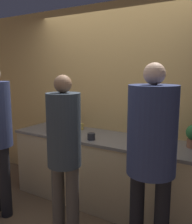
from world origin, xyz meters
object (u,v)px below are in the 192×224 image
utensil_crock (160,136)px  bottle_green (54,118)px  fruit_bowl (61,127)px  person_right (152,145)px  person_center (64,147)px  bottle_clear (159,141)px  cup_black (91,136)px  cup_yellow (81,127)px

utensil_crock → bottle_green: utensil_crock is taller
utensil_crock → fruit_bowl: bearing=-172.2°
person_right → bottle_green: 2.12m
person_center → bottle_clear: 1.01m
bottle_clear → bottle_green: bottle_green is taller
cup_black → cup_yellow: 0.55m
bottle_clear → cup_yellow: bearing=166.9°
person_right → bottle_green: size_ratio=7.24×
person_right → cup_black: size_ratio=18.91×
person_right → cup_black: person_right is taller
person_right → fruit_bowl: bearing=156.6°
cup_black → cup_yellow: (-0.41, 0.37, 0.00)m
person_center → cup_black: 0.65m
person_center → utensil_crock: person_center is taller
bottle_clear → cup_black: 0.80m
person_center → bottle_green: 1.54m
person_center → bottle_green: bearing=133.9°
utensil_crock → cup_black: size_ratio=2.64×
utensil_crock → bottle_green: (-1.71, 0.13, 0.03)m
person_center → fruit_bowl: bearing=130.9°
fruit_bowl → bottle_clear: 1.40m
bottle_clear → cup_black: size_ratio=2.18×
person_right → cup_yellow: size_ratio=21.74×
cup_yellow → bottle_clear: bearing=-13.1°
person_center → utensil_crock: bearing=56.5°
cup_black → person_center: bearing=-81.7°
person_right → utensil_crock: person_right is taller
person_right → bottle_clear: person_right is taller
bottle_green → cup_yellow: bottle_green is taller
person_right → bottle_clear: size_ratio=8.67×
fruit_bowl → bottle_clear: size_ratio=1.83×
cup_black → bottle_clear: bearing=6.4°
person_center → bottle_clear: (0.70, 0.73, -0.01)m
cup_yellow → bottle_green: bearing=170.1°
fruit_bowl → bottle_clear: bearing=-2.7°
person_center → utensil_crock: 1.17m
person_center → cup_yellow: bearing=116.3°
cup_black → utensil_crock: bearing=24.5°
bottle_clear → bottle_green: (-1.77, 0.38, 0.02)m
person_center → cup_black: person_center is taller
utensil_crock → bottle_clear: size_ratio=1.21×
person_right → cup_yellow: bearing=146.7°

